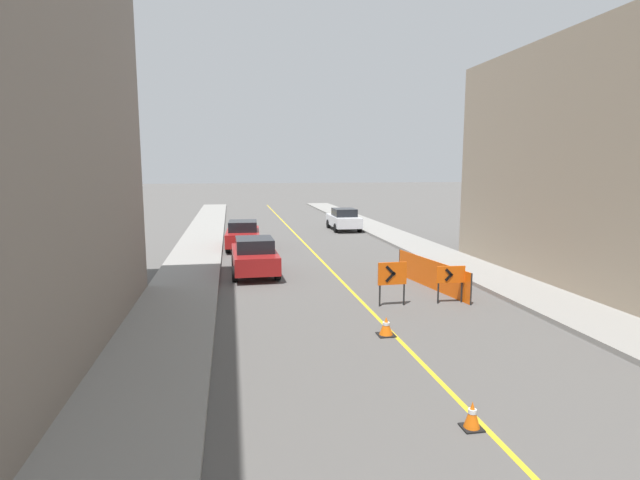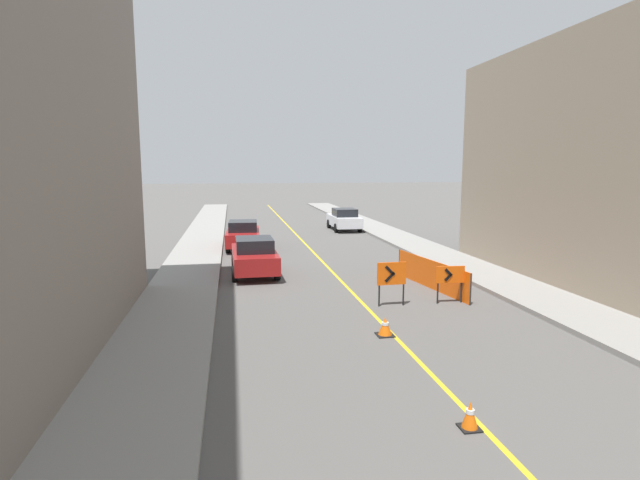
{
  "view_description": "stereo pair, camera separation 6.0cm",
  "coord_description": "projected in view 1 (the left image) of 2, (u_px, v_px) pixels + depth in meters",
  "views": [
    {
      "loc": [
        -4.32,
        5.61,
        4.55
      ],
      "look_at": [
        -0.04,
        29.49,
        1.0
      ],
      "focal_mm": 28.0,
      "sensor_mm": 36.0,
      "label": 1
    },
    {
      "loc": [
        -4.26,
        5.6,
        4.55
      ],
      "look_at": [
        -0.04,
        29.49,
        1.0
      ],
      "focal_mm": 28.0,
      "sensor_mm": 36.0,
      "label": 2
    }
  ],
  "objects": [
    {
      "name": "lane_stripe",
      "position": [
        310.0,
        248.0,
        28.14
      ],
      "size": [
        0.12,
        66.11,
        0.01
      ],
      "color": "gold",
      "rests_on": "ground_plane"
    },
    {
      "name": "sidewalk_left",
      "position": [
        198.0,
        250.0,
        27.06
      ],
      "size": [
        2.61,
        66.11,
        0.16
      ],
      "color": "gray",
      "rests_on": "ground_plane"
    },
    {
      "name": "sidewalk_right",
      "position": [
        413.0,
        244.0,
        29.21
      ],
      "size": [
        2.61,
        66.11,
        0.16
      ],
      "color": "gray",
      "rests_on": "ground_plane"
    },
    {
      "name": "traffic_cone_third",
      "position": [
        472.0,
        415.0,
        8.73
      ],
      "size": [
        0.36,
        0.36,
        0.5
      ],
      "color": "black",
      "rests_on": "ground_plane"
    },
    {
      "name": "traffic_cone_fourth",
      "position": [
        386.0,
        326.0,
        13.58
      ],
      "size": [
        0.47,
        0.47,
        0.52
      ],
      "color": "black",
      "rests_on": "ground_plane"
    },
    {
      "name": "arrow_barricade_primary",
      "position": [
        392.0,
        275.0,
        16.38
      ],
      "size": [
        0.98,
        0.11,
        1.47
      ],
      "rotation": [
        0.0,
        0.0,
        0.04
      ],
      "color": "#EF560C",
      "rests_on": "ground_plane"
    },
    {
      "name": "arrow_barricade_secondary",
      "position": [
        450.0,
        276.0,
        16.74
      ],
      "size": [
        1.0,
        0.12,
        1.27
      ],
      "rotation": [
        0.0,
        0.0,
        -0.06
      ],
      "color": "#EF560C",
      "rests_on": "ground_plane"
    },
    {
      "name": "safety_mesh_fence",
      "position": [
        431.0,
        274.0,
        18.86
      ],
      "size": [
        0.8,
        5.04,
        1.09
      ],
      "rotation": [
        0.0,
        0.0,
        1.72
      ],
      "color": "#EF560C",
      "rests_on": "ground_plane"
    },
    {
      "name": "parked_car_curb_near",
      "position": [
        254.0,
        256.0,
        21.28
      ],
      "size": [
        1.94,
        4.34,
        1.59
      ],
      "rotation": [
        0.0,
        0.0,
        0.02
      ],
      "color": "maroon",
      "rests_on": "ground_plane"
    },
    {
      "name": "parked_car_curb_mid",
      "position": [
        243.0,
        235.0,
        27.96
      ],
      "size": [
        2.0,
        4.38,
        1.59
      ],
      "rotation": [
        0.0,
        0.0,
        -0.05
      ],
      "color": "maroon",
      "rests_on": "ground_plane"
    },
    {
      "name": "parked_car_curb_far",
      "position": [
        344.0,
        219.0,
        36.24
      ],
      "size": [
        1.93,
        4.3,
        1.59
      ],
      "rotation": [
        0.0,
        0.0,
        0.0
      ],
      "color": "silver",
      "rests_on": "ground_plane"
    }
  ]
}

